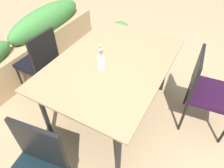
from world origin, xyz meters
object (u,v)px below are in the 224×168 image
Objects in this scene: chair_near_right at (206,88)px; planter_box at (15,56)px; chair_far_side at (40,60)px; flower_vase at (101,59)px; potted_plant at (120,35)px; dining_table at (112,66)px.

planter_box is at bearing -85.64° from chair_near_right.
flower_vase is at bearing -90.31° from chair_far_side.
flower_vase reaches higher than potted_plant.
dining_table is at bearing -86.54° from planter_box.
dining_table is 3.08× the size of potted_plant.
flower_vase is at bearing -92.06° from planter_box.
potted_plant is at bearing 19.64° from flower_vase.
planter_box is at bearing 88.12° from chair_far_side.
chair_near_right is (0.33, -0.92, -0.17)m from dining_table.
dining_table is 1.48m from planter_box.
chair_far_side is 1.89m from chair_near_right.
potted_plant is (0.93, 1.46, -0.26)m from chair_near_right.
planter_box is (-0.42, 2.36, -0.14)m from chair_near_right.
flower_vase reaches higher than planter_box.
dining_table is 0.99m from chair_near_right.
chair_near_right is 3.14× the size of flower_vase.
flower_vase is (-0.14, 0.04, 0.16)m from dining_table.
planter_box is 6.36× the size of potted_plant.
chair_far_side is at bearing 164.70° from potted_plant.
dining_table is at bearing -17.33° from flower_vase.
dining_table is 1.44m from potted_plant.
planter_box is at bearing 146.39° from potted_plant.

